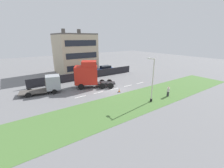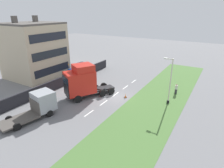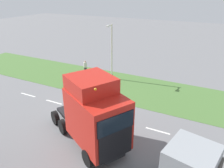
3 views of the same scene
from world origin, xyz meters
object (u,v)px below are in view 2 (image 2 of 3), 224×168
pedestrian (176,89)px  parked_car (80,69)px  flatbed_truck (40,104)px  traffic_cone_lead (126,96)px  lorry_cab (82,82)px  lamp_post (169,84)px

pedestrian → parked_car: bearing=-0.8°
flatbed_truck → traffic_cone_lead: flatbed_truck is taller
flatbed_truck → pedestrian: 18.79m
parked_car → traffic_cone_lead: 13.62m
parked_car → traffic_cone_lead: (-12.56, 5.24, -0.71)m
parked_car → traffic_cone_lead: parked_car is taller
pedestrian → traffic_cone_lead: size_ratio=2.68×
lorry_cab → traffic_cone_lead: (-5.25, -3.05, -2.11)m
lamp_post → traffic_cone_lead: bearing=13.5°
pedestrian → lamp_post: bearing=86.6°
flatbed_truck → pedestrian: flatbed_truck is taller
traffic_cone_lead → pedestrian: bearing=-139.3°
parked_car → pedestrian: size_ratio=2.97×
flatbed_truck → lamp_post: 16.06m
lorry_cab → pedestrian: 13.75m
lorry_cab → pedestrian: lorry_cab is taller
parked_car → flatbed_truck: bearing=116.1°
lorry_cab → traffic_cone_lead: size_ratio=12.36×
parked_car → lamp_post: (-18.12, 3.90, 1.78)m
flatbed_truck → traffic_cone_lead: size_ratio=11.16×
flatbed_truck → lamp_post: lamp_post is taller
pedestrian → flatbed_truck: bearing=49.7°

